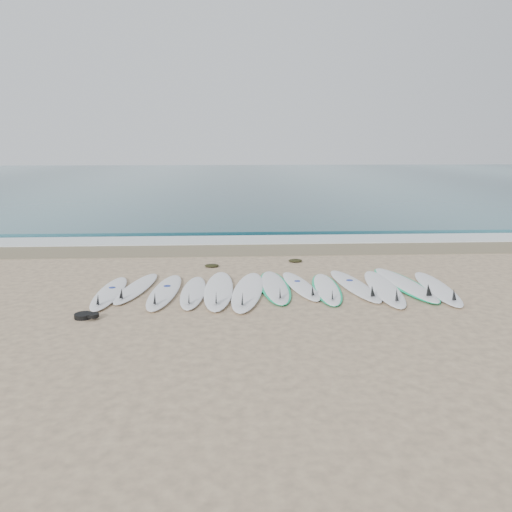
{
  "coord_description": "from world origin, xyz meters",
  "views": [
    {
      "loc": [
        -0.91,
        -10.11,
        3.05
      ],
      "look_at": [
        -0.3,
        1.52,
        0.4
      ],
      "focal_mm": 35.0,
      "sensor_mm": 36.0,
      "label": 1
    }
  ],
  "objects_px": {
    "surfboard_6": "(275,287)",
    "surfboard_12": "(438,288)",
    "leash_coil": "(86,316)",
    "surfboard_0": "(109,293)"
  },
  "relations": [
    {
      "from": "surfboard_6",
      "to": "leash_coil",
      "type": "height_order",
      "value": "surfboard_6"
    },
    {
      "from": "surfboard_0",
      "to": "surfboard_12",
      "type": "relative_size",
      "value": 0.9
    },
    {
      "from": "surfboard_0",
      "to": "leash_coil",
      "type": "relative_size",
      "value": 5.23
    },
    {
      "from": "surfboard_6",
      "to": "surfboard_12",
      "type": "xyz_separation_m",
      "value": [
        3.42,
        -0.34,
        0.01
      ]
    },
    {
      "from": "surfboard_12",
      "to": "leash_coil",
      "type": "distance_m",
      "value": 7.07
    },
    {
      "from": "surfboard_12",
      "to": "leash_coil",
      "type": "xyz_separation_m",
      "value": [
        -6.95,
        -1.31,
        -0.01
      ]
    },
    {
      "from": "surfboard_6",
      "to": "surfboard_12",
      "type": "relative_size",
      "value": 0.97
    },
    {
      "from": "surfboard_0",
      "to": "leash_coil",
      "type": "height_order",
      "value": "surfboard_0"
    },
    {
      "from": "surfboard_0",
      "to": "surfboard_12",
      "type": "height_order",
      "value": "surfboard_12"
    },
    {
      "from": "surfboard_6",
      "to": "surfboard_12",
      "type": "height_order",
      "value": "surfboard_12"
    }
  ]
}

